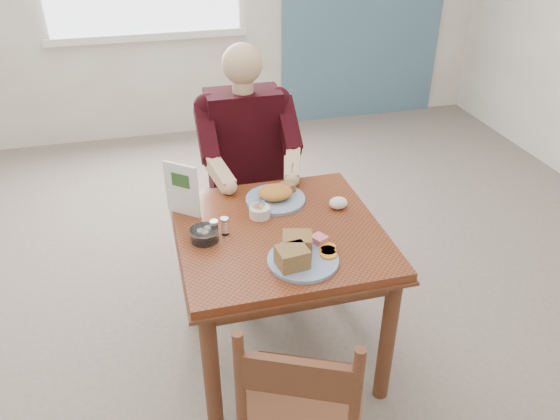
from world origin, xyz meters
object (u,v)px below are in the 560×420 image
object	(u,v)px
chair_far	(246,196)
far_plate	(276,195)
table	(280,250)
near_plate	(300,254)
diner	(247,151)
chair_near	(301,412)

from	to	relation	value
chair_far	far_plate	world-z (taller)	chair_far
far_plate	table	bearing A→B (deg)	-100.89
near_plate	diner	bearing A→B (deg)	91.18
table	far_plate	world-z (taller)	far_plate
table	chair_near	distance (m)	0.78
chair_far	diner	bearing A→B (deg)	-89.99
diner	table	bearing A→B (deg)	-90.00
chair_far	chair_near	distance (m)	1.56
table	diner	distance (m)	0.73
far_plate	diner	bearing A→B (deg)	96.06
table	far_plate	xyz separation A→B (m)	(0.05, 0.25, 0.14)
chair_near	far_plate	bearing A→B (deg)	80.68
table	near_plate	world-z (taller)	near_plate
chair_near	diner	xyz separation A→B (m)	(0.12, 1.46, 0.33)
table	chair_near	bearing A→B (deg)	-98.79
chair_near	near_plate	xyz separation A→B (m)	(0.14, 0.51, 0.31)
table	diner	bearing A→B (deg)	90.00
far_plate	chair_far	bearing A→B (deg)	95.07
diner	near_plate	distance (m)	0.96
table	diner	xyz separation A→B (m)	(0.00, 0.71, 0.17)
chair_far	diner	size ratio (longest dim) A/B	0.69
chair_far	chair_near	world-z (taller)	same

